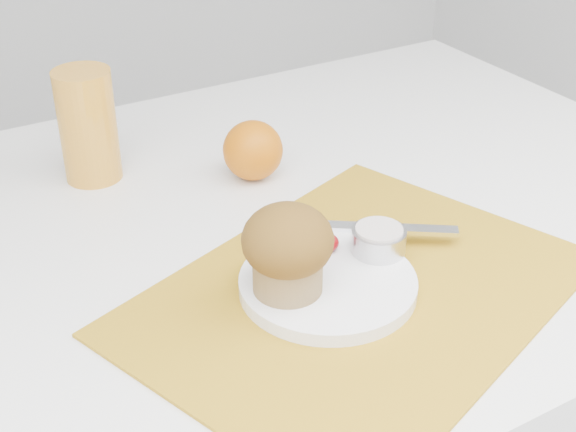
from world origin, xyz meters
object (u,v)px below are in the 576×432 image
plate (328,284)px  muffin (288,248)px  orange (253,150)px  juice_glass (88,126)px

plate → muffin: (-0.04, 0.01, 0.05)m
plate → muffin: 0.07m
orange → muffin: (-0.10, -0.25, 0.03)m
juice_glass → orange: bearing=-30.5°
plate → juice_glass: (-0.12, 0.36, 0.06)m
orange → juice_glass: juice_glass is taller
plate → orange: size_ratio=2.37×
juice_glass → muffin: juice_glass is taller
orange → juice_glass: bearing=149.5°
muffin → orange: bearing=69.1°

